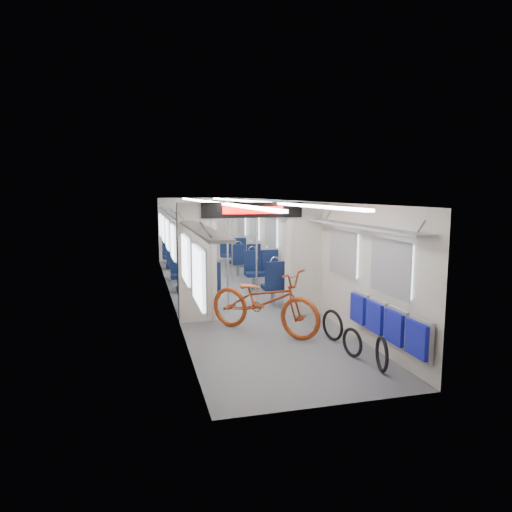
{
  "coord_description": "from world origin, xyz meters",
  "views": [
    {
      "loc": [
        -2.17,
        -10.68,
        2.49
      ],
      "look_at": [
        0.13,
        -1.84,
        1.21
      ],
      "focal_mm": 32.0,
      "sensor_mm": 36.0,
      "label": 1
    }
  ],
  "objects_px": {
    "stanchion_far_right": "(232,241)",
    "stanchion_far_left": "(211,242)",
    "seat_bay_far_right": "(239,255)",
    "bicycle": "(264,301)",
    "stanchion_near_left": "(228,257)",
    "stanchion_near_right": "(257,254)",
    "bike_hoop_a": "(382,356)",
    "bike_hoop_c": "(332,327)",
    "bike_hoop_b": "(352,344)",
    "seat_bay_far_left": "(180,255)",
    "seat_bay_near_left": "(194,276)",
    "flip_bench": "(386,322)",
    "seat_bay_near_right": "(272,274)"
  },
  "relations": [
    {
      "from": "stanchion_far_right",
      "to": "stanchion_far_left",
      "type": "bearing_deg",
      "value": -173.85
    },
    {
      "from": "seat_bay_far_left",
      "to": "stanchion_near_right",
      "type": "distance_m",
      "value": 4.7
    },
    {
      "from": "stanchion_near_right",
      "to": "stanchion_far_left",
      "type": "xyz_separation_m",
      "value": [
        -0.59,
        2.68,
        0.0
      ]
    },
    {
      "from": "seat_bay_near_left",
      "to": "stanchion_far_right",
      "type": "height_order",
      "value": "stanchion_far_right"
    },
    {
      "from": "bike_hoop_b",
      "to": "bike_hoop_c",
      "type": "height_order",
      "value": "bike_hoop_c"
    },
    {
      "from": "bike_hoop_c",
      "to": "stanchion_far_right",
      "type": "height_order",
      "value": "stanchion_far_right"
    },
    {
      "from": "bike_hoop_b",
      "to": "stanchion_near_right",
      "type": "xyz_separation_m",
      "value": [
        -0.6,
        3.45,
        0.95
      ]
    },
    {
      "from": "stanchion_far_left",
      "to": "flip_bench",
      "type": "bearing_deg",
      "value": -75.71
    },
    {
      "from": "bike_hoop_b",
      "to": "stanchion_far_left",
      "type": "height_order",
      "value": "stanchion_far_left"
    },
    {
      "from": "bicycle",
      "to": "stanchion_near_right",
      "type": "xyz_separation_m",
      "value": [
        0.37,
        1.94,
        0.57
      ]
    },
    {
      "from": "stanchion_far_right",
      "to": "bike_hoop_b",
      "type": "bearing_deg",
      "value": -84.57
    },
    {
      "from": "stanchion_near_left",
      "to": "bike_hoop_c",
      "type": "bearing_deg",
      "value": -60.14
    },
    {
      "from": "flip_bench",
      "to": "seat_bay_far_right",
      "type": "xyz_separation_m",
      "value": [
        -0.42,
        8.18,
        -0.05
      ]
    },
    {
      "from": "stanchion_near_left",
      "to": "stanchion_near_right",
      "type": "distance_m",
      "value": 0.77
    },
    {
      "from": "stanchion_near_right",
      "to": "bike_hoop_a",
      "type": "bearing_deg",
      "value": -79.71
    },
    {
      "from": "seat_bay_far_left",
      "to": "seat_bay_far_right",
      "type": "xyz_separation_m",
      "value": [
        1.87,
        0.02,
        -0.04
      ]
    },
    {
      "from": "stanchion_far_left",
      "to": "stanchion_far_right",
      "type": "height_order",
      "value": "same"
    },
    {
      "from": "bike_hoop_c",
      "to": "seat_bay_far_right",
      "type": "distance_m",
      "value": 7.16
    },
    {
      "from": "stanchion_near_right",
      "to": "stanchion_far_right",
      "type": "relative_size",
      "value": 1.0
    },
    {
      "from": "bike_hoop_b",
      "to": "seat_bay_far_right",
      "type": "distance_m",
      "value": 7.96
    },
    {
      "from": "stanchion_far_right",
      "to": "seat_bay_near_right",
      "type": "bearing_deg",
      "value": -72.68
    },
    {
      "from": "seat_bay_near_right",
      "to": "stanchion_far_left",
      "type": "height_order",
      "value": "stanchion_far_left"
    },
    {
      "from": "seat_bay_far_right",
      "to": "stanchion_near_left",
      "type": "distance_m",
      "value": 5.04
    },
    {
      "from": "seat_bay_far_right",
      "to": "stanchion_far_right",
      "type": "xyz_separation_m",
      "value": [
        -0.59,
        -1.76,
        0.62
      ]
    },
    {
      "from": "bicycle",
      "to": "bike_hoop_c",
      "type": "distance_m",
      "value": 1.28
    },
    {
      "from": "stanchion_near_left",
      "to": "stanchion_far_right",
      "type": "height_order",
      "value": "same"
    },
    {
      "from": "bicycle",
      "to": "stanchion_near_left",
      "type": "bearing_deg",
      "value": 57.91
    },
    {
      "from": "bike_hoop_b",
      "to": "stanchion_near_right",
      "type": "relative_size",
      "value": 0.2
    },
    {
      "from": "bicycle",
      "to": "bike_hoop_a",
      "type": "relative_size",
      "value": 4.37
    },
    {
      "from": "flip_bench",
      "to": "stanchion_near_right",
      "type": "distance_m",
      "value": 3.86
    },
    {
      "from": "bike_hoop_a",
      "to": "seat_bay_far_left",
      "type": "distance_m",
      "value": 8.81
    },
    {
      "from": "bike_hoop_a",
      "to": "bike_hoop_c",
      "type": "height_order",
      "value": "bike_hoop_c"
    },
    {
      "from": "seat_bay_far_right",
      "to": "stanchion_far_right",
      "type": "distance_m",
      "value": 1.96
    },
    {
      "from": "bike_hoop_c",
      "to": "stanchion_near_right",
      "type": "bearing_deg",
      "value": 103.53
    },
    {
      "from": "flip_bench",
      "to": "seat_bay_far_right",
      "type": "bearing_deg",
      "value": 92.93
    },
    {
      "from": "bike_hoop_a",
      "to": "bike_hoop_b",
      "type": "distance_m",
      "value": 0.65
    },
    {
      "from": "bicycle",
      "to": "seat_bay_near_right",
      "type": "distance_m",
      "value": 2.95
    },
    {
      "from": "seat_bay_near_right",
      "to": "bike_hoop_b",
      "type": "bearing_deg",
      "value": -90.07
    },
    {
      "from": "seat_bay_far_right",
      "to": "stanchion_far_left",
      "type": "xyz_separation_m",
      "value": [
        -1.2,
        -1.83,
        0.62
      ]
    },
    {
      "from": "stanchion_near_left",
      "to": "seat_bay_far_right",
      "type": "bearing_deg",
      "value": 74.82
    },
    {
      "from": "stanchion_near_right",
      "to": "bike_hoop_c",
      "type": "bearing_deg",
      "value": -76.47
    },
    {
      "from": "seat_bay_far_right",
      "to": "seat_bay_near_left",
      "type": "bearing_deg",
      "value": -118.24
    },
    {
      "from": "bicycle",
      "to": "seat_bay_far_right",
      "type": "height_order",
      "value": "bicycle"
    },
    {
      "from": "seat_bay_far_left",
      "to": "stanchion_near_left",
      "type": "relative_size",
      "value": 0.99
    },
    {
      "from": "flip_bench",
      "to": "stanchion_near_right",
      "type": "bearing_deg",
      "value": 105.63
    },
    {
      "from": "seat_bay_near_left",
      "to": "seat_bay_far_left",
      "type": "bearing_deg",
      "value": 90.0
    },
    {
      "from": "stanchion_far_left",
      "to": "seat_bay_far_right",
      "type": "bearing_deg",
      "value": 56.7
    },
    {
      "from": "stanchion_near_left",
      "to": "stanchion_near_right",
      "type": "relative_size",
      "value": 1.0
    },
    {
      "from": "bicycle",
      "to": "stanchion_far_right",
      "type": "relative_size",
      "value": 0.96
    },
    {
      "from": "stanchion_far_right",
      "to": "seat_bay_far_left",
      "type": "bearing_deg",
      "value": 126.2
    }
  ]
}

